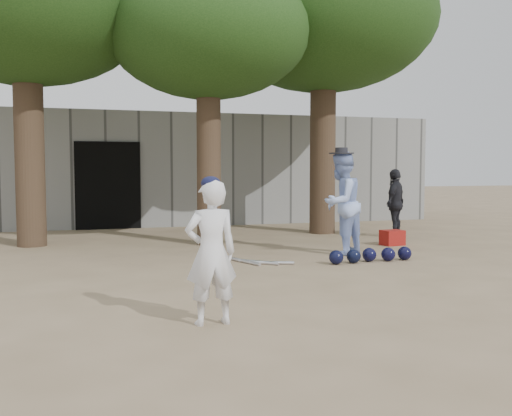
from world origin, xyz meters
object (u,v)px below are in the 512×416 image
object	(u,v)px
red_bag	(392,238)
boy_player	(211,253)
spectator_blue	(341,203)
spectator_dark	(395,203)

from	to	relation	value
red_bag	boy_player	bearing A→B (deg)	-135.82
boy_player	spectator_blue	world-z (taller)	spectator_blue
boy_player	spectator_dark	size ratio (longest dim) A/B	0.94
boy_player	spectator_blue	bearing A→B (deg)	-132.81
spectator_dark	red_bag	bearing A→B (deg)	17.03
spectator_dark	red_bag	world-z (taller)	spectator_dark
spectator_blue	red_bag	bearing A→B (deg)	174.35
spectator_dark	red_bag	distance (m)	1.51
boy_player	spectator_dark	world-z (taller)	spectator_dark
spectator_blue	red_bag	world-z (taller)	spectator_blue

